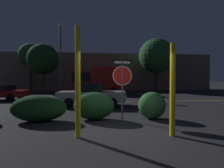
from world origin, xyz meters
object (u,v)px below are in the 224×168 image
(yellow_pole_right, at_px, (173,90))
(tree_2, at_px, (31,55))
(stop_sign, at_px, (122,77))
(street_lamp, at_px, (61,50))
(yellow_pole_left, at_px, (78,82))
(delivery_truck, at_px, (97,80))
(hedge_bush_3, at_px, (152,105))
(tree_1, at_px, (43,59))
(tree_0, at_px, (156,56))
(hedge_bush_2, at_px, (94,106))
(passing_car_2, at_px, (92,95))
(hedge_bush_1, at_px, (39,108))

(yellow_pole_right, distance_m, tree_2, 24.56)
(stop_sign, xyz_separation_m, street_lamp, (-4.95, 12.99, 3.24))
(yellow_pole_left, height_order, street_lamp, street_lamp)
(yellow_pole_right, height_order, delivery_truck, delivery_truck)
(yellow_pole_left, bearing_deg, delivery_truck, 87.27)
(hedge_bush_3, height_order, tree_2, tree_2)
(delivery_truck, bearing_deg, street_lamp, 98.08)
(hedge_bush_3, relative_size, tree_1, 0.19)
(street_lamp, relative_size, tree_2, 1.15)
(delivery_truck, bearing_deg, tree_2, 59.76)
(stop_sign, bearing_deg, hedge_bush_3, 5.00)
(stop_sign, distance_m, yellow_pole_left, 2.58)
(stop_sign, bearing_deg, tree_2, 115.61)
(yellow_pole_right, xyz_separation_m, delivery_truck, (-2.04, 15.63, 0.31))
(tree_0, distance_m, tree_1, 15.01)
(hedge_bush_3, bearing_deg, tree_2, 121.54)
(hedge_bush_2, height_order, delivery_truck, delivery_truck)
(yellow_pole_left, height_order, tree_2, tree_2)
(tree_0, height_order, tree_1, tree_0)
(street_lamp, height_order, tree_0, street_lamp)
(hedge_bush_2, relative_size, street_lamp, 0.21)
(hedge_bush_2, height_order, passing_car_2, passing_car_2)
(hedge_bush_3, distance_m, tree_2, 22.82)
(stop_sign, xyz_separation_m, passing_car_2, (-1.33, 4.15, -1.06))
(hedge_bush_1, bearing_deg, yellow_pole_left, -50.73)
(yellow_pole_left, distance_m, tree_0, 20.89)
(yellow_pole_left, relative_size, street_lamp, 0.40)
(delivery_truck, bearing_deg, stop_sign, -175.69)
(yellow_pole_left, distance_m, delivery_truck, 15.55)
(stop_sign, xyz_separation_m, yellow_pole_left, (-1.60, -2.01, -0.18))
(stop_sign, xyz_separation_m, hedge_bush_2, (-1.16, 0.25, -1.21))
(tree_2, bearing_deg, hedge_bush_1, -69.81)
(street_lamp, bearing_deg, tree_1, 135.48)
(hedge_bush_3, height_order, delivery_truck, delivery_truck)
(hedge_bush_1, relative_size, tree_2, 0.31)
(yellow_pole_left, bearing_deg, passing_car_2, 87.48)
(yellow_pole_left, bearing_deg, hedge_bush_3, 36.93)
(hedge_bush_2, relative_size, hedge_bush_3, 1.44)
(tree_2, bearing_deg, yellow_pole_right, -61.56)
(hedge_bush_3, relative_size, tree_2, 0.17)
(hedge_bush_2, relative_size, tree_2, 0.24)
(delivery_truck, relative_size, tree_0, 0.80)
(hedge_bush_2, distance_m, delivery_truck, 13.32)
(street_lamp, xyz_separation_m, tree_2, (-5.42, 6.22, 0.22))
(tree_1, xyz_separation_m, tree_2, (-2.76, 3.60, 0.98))
(hedge_bush_1, distance_m, passing_car_2, 4.50)
(delivery_truck, xyz_separation_m, tree_0, (8.21, 3.02, 3.33))
(stop_sign, xyz_separation_m, delivery_truck, (-0.86, 13.52, -0.10))
(yellow_pole_left, relative_size, tree_2, 0.46)
(stop_sign, relative_size, yellow_pole_right, 0.93)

